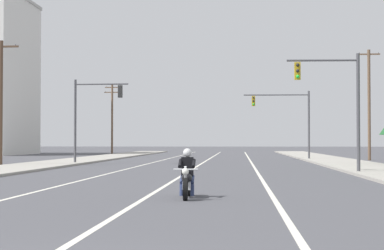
{
  "coord_description": "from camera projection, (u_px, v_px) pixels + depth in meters",
  "views": [
    {
      "loc": [
        2.72,
        -7.22,
        1.67
      ],
      "look_at": [
        0.48,
        24.45,
        2.46
      ],
      "focal_mm": 61.3,
      "sensor_mm": 36.0,
      "label": 1
    }
  ],
  "objects": [
    {
      "name": "lane_stripe_center",
      "position": [
        204.0,
        162.0,
        52.23
      ],
      "size": [
        0.16,
        100.0,
        0.01
      ],
      "primitive_type": "cube",
      "color": "beige",
      "rests_on": "ground"
    },
    {
      "name": "lane_stripe_left",
      "position": [
        155.0,
        162.0,
        52.51
      ],
      "size": [
        0.16,
        100.0,
        0.01
      ],
      "primitive_type": "cube",
      "color": "beige",
      "rests_on": "ground"
    },
    {
      "name": "lane_stripe_right",
      "position": [
        251.0,
        162.0,
        51.96
      ],
      "size": [
        0.16,
        100.0,
        0.01
      ],
      "primitive_type": "cube",
      "color": "beige",
      "rests_on": "ground"
    },
    {
      "name": "sidewalk_kerb_right",
      "position": [
        349.0,
        164.0,
        46.5
      ],
      "size": [
        4.4,
        110.0,
        0.14
      ],
      "primitive_type": "cube",
      "color": "#9E998E",
      "rests_on": "ground"
    },
    {
      "name": "sidewalk_kerb_left",
      "position": [
        57.0,
        163.0,
        47.99
      ],
      "size": [
        4.4,
        110.0,
        0.14
      ],
      "primitive_type": "cube",
      "color": "#9E998E",
      "rests_on": "ground"
    },
    {
      "name": "motorcycle_with_rider",
      "position": [
        187.0,
        178.0,
        19.3
      ],
      "size": [
        0.7,
        2.19,
        1.46
      ],
      "color": "black",
      "rests_on": "ground"
    },
    {
      "name": "traffic_signal_near_right",
      "position": [
        338.0,
        96.0,
        33.68
      ],
      "size": [
        3.74,
        0.44,
        6.2
      ],
      "color": "#47474C",
      "rests_on": "ground"
    },
    {
      "name": "traffic_signal_near_left",
      "position": [
        90.0,
        109.0,
        47.87
      ],
      "size": [
        4.04,
        0.38,
        6.2
      ],
      "color": "#47474C",
      "rests_on": "ground"
    },
    {
      "name": "traffic_signal_mid_right",
      "position": [
        289.0,
        114.0,
        58.8
      ],
      "size": [
        5.92,
        0.45,
        6.2
      ],
      "color": "#47474C",
      "rests_on": "ground"
    },
    {
      "name": "utility_pole_left_near",
      "position": [
        1.0,
        100.0,
        43.74
      ],
      "size": [
        2.36,
        0.26,
        8.42
      ],
      "color": "#4C3828",
      "rests_on": "ground"
    },
    {
      "name": "utility_pole_right_far",
      "position": [
        369.0,
        103.0,
        57.64
      ],
      "size": [
        1.96,
        0.26,
        9.76
      ],
      "color": "brown",
      "rests_on": "ground"
    },
    {
      "name": "utility_pole_left_far",
      "position": [
        112.0,
        117.0,
        86.43
      ],
      "size": [
        2.09,
        0.26,
        9.2
      ],
      "color": "brown",
      "rests_on": "ground"
    }
  ]
}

